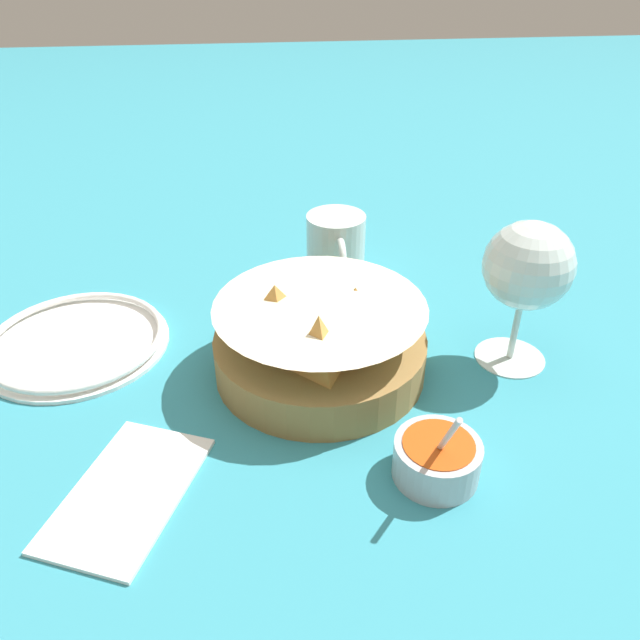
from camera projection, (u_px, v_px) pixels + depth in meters
ground_plane at (312, 381)px, 0.64m from camera, size 4.00×4.00×0.00m
food_basket at (319, 342)px, 0.63m from camera, size 0.22×0.22×0.10m
sauce_cup at (437, 458)px, 0.52m from camera, size 0.07×0.07×0.09m
wine_glass at (528, 270)px, 0.61m from camera, size 0.09×0.09×0.16m
beer_mug at (336, 250)px, 0.79m from camera, size 0.11×0.07×0.09m
side_plate at (76, 341)px, 0.68m from camera, size 0.20×0.20×0.01m
napkin at (127, 491)px, 0.51m from camera, size 0.17×0.14×0.01m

